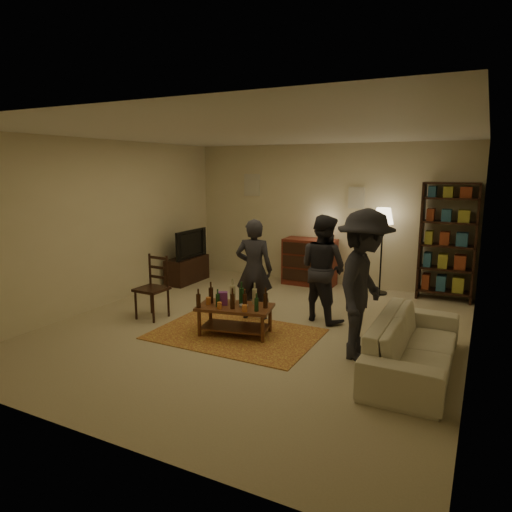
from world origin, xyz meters
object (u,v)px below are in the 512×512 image
Objects in this scene: coffee_table at (234,308)px; dresser at (310,261)px; tv_stand at (187,263)px; dining_chair at (154,284)px; person_by_sofa at (364,285)px; sofa at (414,344)px; person_right at (323,268)px; floor_lamp at (383,222)px; person_left at (254,270)px; bookshelf at (448,241)px.

dresser is at bearing 90.80° from coffee_table.
tv_stand reaches higher than coffee_table.
coffee_table is 1.47m from dining_chair.
person_by_sofa reaches higher than dresser.
person_by_sofa reaches higher than sofa.
tv_stand is 3.34m from person_right.
coffee_table is at bearing -113.97° from floor_lamp.
sofa is at bearing -1.59° from coffee_table.
person_right is at bearing -104.13° from floor_lamp.
floor_lamp is at bearing -2.65° from dresser.
coffee_table is 0.61× the size of person_by_sofa.
person_right is at bearing 51.08° from sofa.
dining_chair is (-1.46, 0.11, 0.14)m from coffee_table.
floor_lamp is at bearing 13.21° from tv_stand.
dining_chair reaches higher than sofa.
person_left is 1.02m from person_right.
person_by_sofa reaches higher than tv_stand.
person_by_sofa is at bearing -59.59° from dresser.
tv_stand is 0.67× the size of person_right.
sofa is at bearing 162.83° from person_right.
bookshelf is at bearing 1.57° from dresser.
dining_chair is at bearing 175.81° from coffee_table.
bookshelf reaches higher than sofa.
dresser is 3.54m from person_by_sofa.
sofa is at bearing -0.56° from dining_chair.
bookshelf is at bearing -12.30° from person_by_sofa.
coffee_table is 0.82m from person_left.
bookshelf is 3.45m from person_left.
bookshelf is at bearing 11.80° from tv_stand.
sofa is (3.81, -0.17, -0.21)m from dining_chair.
tv_stand is 0.68× the size of floor_lamp.
person_by_sofa is at bearing 0.61° from coffee_table.
floor_lamp is (2.79, 2.88, 0.80)m from dining_chair.
floor_lamp reaches higher than person_left.
person_left is at bearing 68.49° from person_by_sofa.
person_by_sofa is (0.41, -2.97, -0.42)m from floor_lamp.
floor_lamp reaches higher than dresser.
bookshelf reaches higher than floor_lamp.
person_by_sofa is at bearing -82.16° from floor_lamp.
person_right is (0.93, 0.42, 0.03)m from person_left.
tv_stand is at bearing 114.42° from dining_chair.
person_left is at bearing 45.88° from person_right.
dining_chair is 0.47× the size of sofa.
person_by_sofa is (1.80, -0.70, 0.14)m from person_left.
coffee_table is at bearing 88.41° from sofa.
person_right is 1.42m from person_by_sofa.
floor_lamp is (1.33, 2.98, 0.94)m from coffee_table.
person_left is (-2.46, -2.40, -0.27)m from bookshelf.
bookshelf is 0.97× the size of sofa.
tv_stand is 4.84m from bookshelf.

